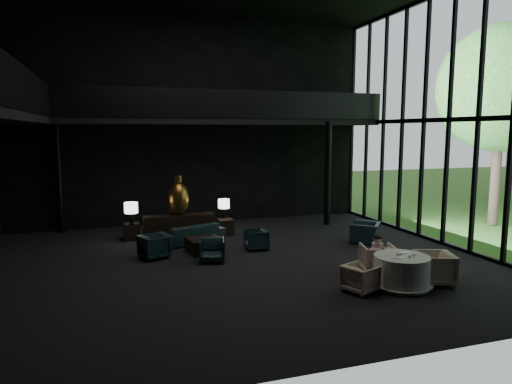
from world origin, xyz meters
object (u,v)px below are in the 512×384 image
object	(u,v)px
sofa	(191,230)
dining_table	(401,273)
coffee_table	(204,245)
lounge_armchair_west	(154,246)
lounge_armchair_east	(256,240)
bronze_urn	(179,198)
table_lamp_right	(224,204)
lounge_armchair_south	(212,250)
dining_chair_west	(360,279)
side_table_right	(226,227)
window_armchair	(365,230)
dining_chair_north	(378,257)
table_lamp_left	(131,209)
console	(179,226)
side_table_left	(132,231)
child	(377,247)
dining_chair_east	(434,265)

from	to	relation	value
sofa	dining_table	world-z (taller)	sofa
coffee_table	lounge_armchair_west	bearing A→B (deg)	-172.32
sofa	lounge_armchair_east	size ratio (longest dim) A/B	3.67
bronze_urn	table_lamp_right	bearing A→B (deg)	-0.48
lounge_armchair_south	lounge_armchair_west	bearing A→B (deg)	163.07
lounge_armchair_west	dining_chair_west	xyz separation A→B (m)	(4.21, -4.27, -0.05)
coffee_table	side_table_right	bearing A→B (deg)	60.27
window_armchair	dining_chair_north	world-z (taller)	dining_chair_north
table_lamp_left	dining_table	world-z (taller)	table_lamp_left
console	side_table_left	xyz separation A→B (m)	(-1.60, 0.04, -0.10)
table_lamp_left	child	world-z (taller)	table_lamp_left
side_table_right	dining_chair_north	bearing A→B (deg)	-64.00
side_table_right	dining_chair_west	bearing A→B (deg)	-76.85
window_armchair	child	distance (m)	3.49
dining_chair_west	lounge_armchair_south	bearing A→B (deg)	16.72
console	table_lamp_right	distance (m)	1.73
lounge_armchair_south	child	bearing A→B (deg)	-20.64
side_table_left	dining_chair_west	world-z (taller)	dining_chair_west
table_lamp_left	lounge_armchair_east	world-z (taller)	table_lamp_left
window_armchair	dining_chair_east	world-z (taller)	dining_chair_east
dining_table	console	bearing A→B (deg)	122.02
bronze_urn	child	xyz separation A→B (m)	(4.17, -5.83, -0.61)
table_lamp_left	lounge_armchair_west	bearing A→B (deg)	-77.49
dining_chair_north	dining_chair_east	world-z (taller)	dining_chair_east
bronze_urn	lounge_armchair_south	distance (m)	3.54
side_table_left	sofa	world-z (taller)	sofa
sofa	dining_chair_north	distance (m)	6.16
table_lamp_left	lounge_armchair_east	distance (m)	4.35
dining_table	window_armchair	bearing A→B (deg)	69.72
side_table_left	coffee_table	xyz separation A→B (m)	(2.02, -2.31, -0.07)
lounge_armchair_west	dining_chair_north	xyz separation A→B (m)	(5.36, -3.21, 0.08)
dining_table	child	world-z (taller)	child
bronze_urn	window_armchair	size ratio (longest dim) A/B	1.44
lounge_armchair_east	dining_chair_east	bearing A→B (deg)	39.04
table_lamp_left	window_armchair	world-z (taller)	table_lamp_left
table_lamp_left	side_table_right	world-z (taller)	table_lamp_left
bronze_urn	lounge_armchair_west	distance (m)	2.90
sofa	child	size ratio (longest dim) A/B	3.80
console	dining_chair_east	xyz separation A→B (m)	(5.10, -6.82, 0.08)
side_table_right	sofa	distance (m)	1.60
lounge_armchair_south	dining_chair_east	distance (m)	5.83
table_lamp_left	child	xyz separation A→B (m)	(5.77, -5.64, -0.35)
bronze_urn	dining_chair_west	bearing A→B (deg)	-65.23
side_table_right	table_lamp_left	bearing A→B (deg)	179.12
window_armchair	dining_table	bearing A→B (deg)	18.95
lounge_armchair_south	dining_chair_north	size ratio (longest dim) A/B	0.75
table_lamp_right	window_armchair	distance (m)	4.97
lounge_armchair_west	window_armchair	size ratio (longest dim) A/B	0.76
dining_chair_east	child	bearing A→B (deg)	-117.62
bronze_urn	table_lamp_left	distance (m)	1.63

